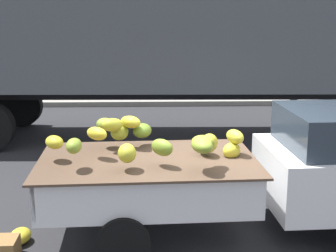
% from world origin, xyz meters
% --- Properties ---
extents(ground, '(220.00, 220.00, 0.00)m').
position_xyz_m(ground, '(0.00, 0.00, 0.00)').
color(ground, '#28282B').
extents(curb_strip, '(80.00, 0.80, 0.16)m').
position_xyz_m(curb_strip, '(0.00, 9.44, 0.08)').
color(curb_strip, gray).
rests_on(curb_strip, ground).
extents(pickup_truck, '(5.08, 2.00, 1.70)m').
position_xyz_m(pickup_truck, '(1.02, -0.02, 0.89)').
color(pickup_truck, white).
rests_on(pickup_truck, ground).
extents(semi_trailer, '(12.06, 2.86, 3.95)m').
position_xyz_m(semi_trailer, '(-0.85, 5.18, 2.54)').
color(semi_trailer, '#4C5156').
rests_on(semi_trailer, ground).
extents(fallen_banana_bunch_near_tailgate, '(0.30, 0.38, 0.20)m').
position_xyz_m(fallen_banana_bunch_near_tailgate, '(-2.61, -0.29, 0.10)').
color(fallen_banana_bunch_near_tailgate, gold).
rests_on(fallen_banana_bunch_near_tailgate, ground).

